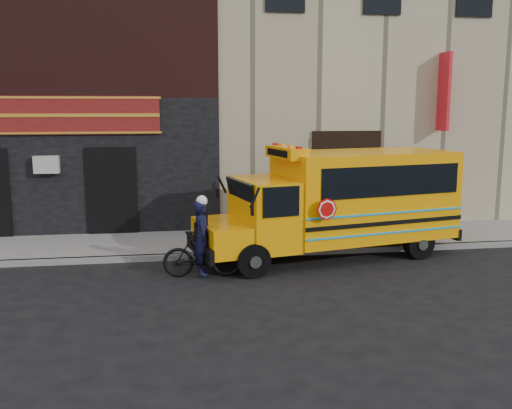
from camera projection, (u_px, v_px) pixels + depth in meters
The scene contains 8 objects.
ground at pixel (243, 288), 12.37m from camera, with size 120.00×120.00×0.00m, color black.
curb at pixel (230, 255), 14.89m from camera, with size 40.00×0.20×0.15m, color gray.
sidewalk at pixel (224, 241), 16.35m from camera, with size 40.00×3.00×0.15m, color gray.
building at pixel (205, 47), 21.51m from camera, with size 20.00×10.70×12.00m.
school_bus at pixel (342, 200), 14.80m from camera, with size 7.19×3.55×2.92m.
sign_pole at pixel (309, 189), 15.40m from camera, with size 0.07×0.27×3.05m.
bicycle at pixel (202, 254), 13.13m from camera, with size 0.51×1.81×1.09m, color black.
cyclist at pixel (202, 239), 13.14m from camera, with size 0.63×0.42×1.74m, color black.
Camera 1 is at (-1.51, -11.79, 3.90)m, focal length 40.00 mm.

